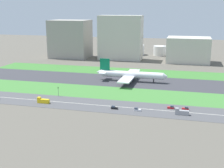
# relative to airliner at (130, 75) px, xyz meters

# --- Properties ---
(ground_plane) EXTENTS (800.00, 800.00, 0.00)m
(ground_plane) POSITION_rel_airliner_xyz_m (-12.99, -0.00, -6.23)
(ground_plane) COLOR #5B564C
(runway) EXTENTS (280.00, 46.00, 0.10)m
(runway) POSITION_rel_airliner_xyz_m (-12.99, -0.00, -6.18)
(runway) COLOR #38383D
(runway) RESTS_ON ground_plane
(grass_median_north) EXTENTS (280.00, 36.00, 0.10)m
(grass_median_north) POSITION_rel_airliner_xyz_m (-12.99, 41.00, -6.18)
(grass_median_north) COLOR #3D7A33
(grass_median_north) RESTS_ON ground_plane
(grass_median_south) EXTENTS (280.00, 36.00, 0.10)m
(grass_median_south) POSITION_rel_airliner_xyz_m (-12.99, -41.00, -6.18)
(grass_median_south) COLOR #427F38
(grass_median_south) RESTS_ON ground_plane
(highway) EXTENTS (280.00, 28.00, 0.10)m
(highway) POSITION_rel_airliner_xyz_m (-12.99, -73.00, -6.18)
(highway) COLOR #4C4C4F
(highway) RESTS_ON ground_plane
(highway_centerline) EXTENTS (266.00, 0.50, 0.01)m
(highway_centerline) POSITION_rel_airliner_xyz_m (-12.99, -73.00, -6.13)
(highway_centerline) COLOR silver
(highway_centerline) RESTS_ON highway
(airliner) EXTENTS (65.00, 56.00, 19.70)m
(airliner) POSITION_rel_airliner_xyz_m (0.00, 0.00, 0.00)
(airliner) COLOR white
(airliner) RESTS_ON runway
(truck_2) EXTENTS (8.40, 2.50, 4.00)m
(truck_2) POSITION_rel_airliner_xyz_m (48.18, -78.00, -4.56)
(truck_2) COLOR #99999E
(truck_2) RESTS_ON highway
(car_6) EXTENTS (4.40, 1.80, 2.00)m
(car_6) POSITION_rel_airliner_xyz_m (20.31, -78.00, -5.31)
(car_6) COLOR silver
(car_6) RESTS_ON highway
(car_0) EXTENTS (4.40, 1.80, 2.00)m
(car_0) POSITION_rel_airliner_xyz_m (41.12, -68.00, -5.31)
(car_0) COLOR #B2191E
(car_0) RESTS_ON highway
(car_5) EXTENTS (4.40, 1.80, 2.00)m
(car_5) POSITION_rel_airliner_xyz_m (50.40, -68.00, -5.31)
(car_5) COLOR #B2191E
(car_5) RESTS_ON highway
(car_3) EXTENTS (4.40, 1.80, 2.00)m
(car_3) POSITION_rel_airliner_xyz_m (5.12, -78.00, -5.31)
(car_3) COLOR black
(car_3) RESTS_ON highway
(truck_0) EXTENTS (8.40, 2.50, 4.00)m
(truck_0) POSITION_rel_airliner_xyz_m (-45.84, -78.00, -4.56)
(truck_0) COLOR yellow
(truck_0) RESTS_ON highway
(traffic_light) EXTENTS (0.36, 0.50, 7.20)m
(traffic_light) POSITION_rel_airliner_xyz_m (-42.44, -60.01, -1.94)
(traffic_light) COLOR #4C4C51
(traffic_light) RESTS_ON highway
(terminal_building) EXTENTS (49.68, 37.48, 48.73)m
(terminal_building) POSITION_rel_airliner_xyz_m (-102.99, 114.00, 18.13)
(terminal_building) COLOR #9E998E
(terminal_building) RESTS_ON ground_plane
(hangar_building) EXTENTS (53.92, 24.79, 55.14)m
(hangar_building) POSITION_rel_airliner_xyz_m (-35.13, 114.00, 21.34)
(hangar_building) COLOR beige
(hangar_building) RESTS_ON ground_plane
(office_tower) EXTENTS (50.36, 35.22, 30.05)m
(office_tower) POSITION_rel_airliner_xyz_m (48.60, 114.00, 8.80)
(office_tower) COLOR beige
(office_tower) RESTS_ON ground_plane
(fuel_tank_west) EXTENTS (18.83, 18.83, 13.83)m
(fuel_tank_west) POSITION_rel_airliner_xyz_m (-21.18, 159.00, 0.68)
(fuel_tank_west) COLOR silver
(fuel_tank_west) RESTS_ON ground_plane
(fuel_tank_centre) EXTENTS (17.47, 17.47, 13.21)m
(fuel_tank_centre) POSITION_rel_airliner_xyz_m (10.08, 159.00, 0.37)
(fuel_tank_centre) COLOR silver
(fuel_tank_centre) RESTS_ON ground_plane
(fuel_tank_east) EXTENTS (25.80, 25.80, 17.73)m
(fuel_tank_east) POSITION_rel_airliner_xyz_m (37.56, 159.00, 2.63)
(fuel_tank_east) COLOR silver
(fuel_tank_east) RESTS_ON ground_plane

